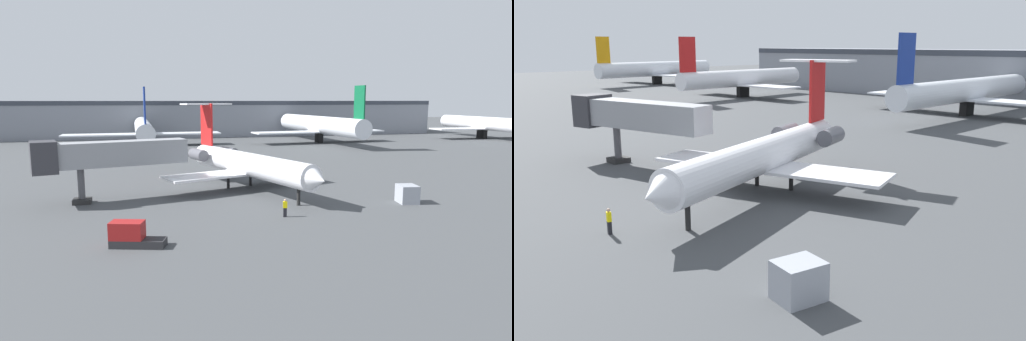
% 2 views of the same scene
% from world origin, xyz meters
% --- Properties ---
extents(ground_plane, '(400.00, 400.00, 0.10)m').
position_xyz_m(ground_plane, '(0.00, 0.00, -0.05)').
color(ground_plane, '#424447').
extents(regional_jet, '(20.14, 27.00, 10.23)m').
position_xyz_m(regional_jet, '(3.32, 0.82, 3.19)').
color(regional_jet, white).
rests_on(regional_jet, ground_plane).
extents(jet_bridge, '(16.02, 6.71, 6.65)m').
position_xyz_m(jet_bridge, '(-12.65, -2.26, 4.95)').
color(jet_bridge, gray).
rests_on(jet_bridge, ground_plane).
extents(ground_crew_marshaller, '(0.45, 0.35, 1.69)m').
position_xyz_m(ground_crew_marshaller, '(3.97, -13.28, 0.86)').
color(ground_crew_marshaller, black).
rests_on(ground_crew_marshaller, ground_plane).
extents(cargo_container_uld, '(2.23, 2.49, 1.88)m').
position_xyz_m(cargo_container_uld, '(18.18, -10.95, 0.94)').
color(cargo_container_uld, '#999EA8').
rests_on(cargo_container_uld, ground_plane).
extents(parked_airliner_west_end, '(33.38, 39.40, 13.60)m').
position_xyz_m(parked_airliner_west_end, '(-106.03, 57.16, 4.40)').
color(parked_airliner_west_end, silver).
rests_on(parked_airliner_west_end, ground_plane).
extents(parked_airliner_west_mid, '(29.42, 34.81, 13.08)m').
position_xyz_m(parked_airliner_west_mid, '(-58.16, 50.09, 4.14)').
color(parked_airliner_west_mid, white).
rests_on(parked_airliner_west_mid, ground_plane).
extents(parked_airliner_centre, '(36.09, 42.91, 13.16)m').
position_xyz_m(parked_airliner_centre, '(-8.22, 56.57, 4.17)').
color(parked_airliner_centre, silver).
rests_on(parked_airliner_centre, ground_plane).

